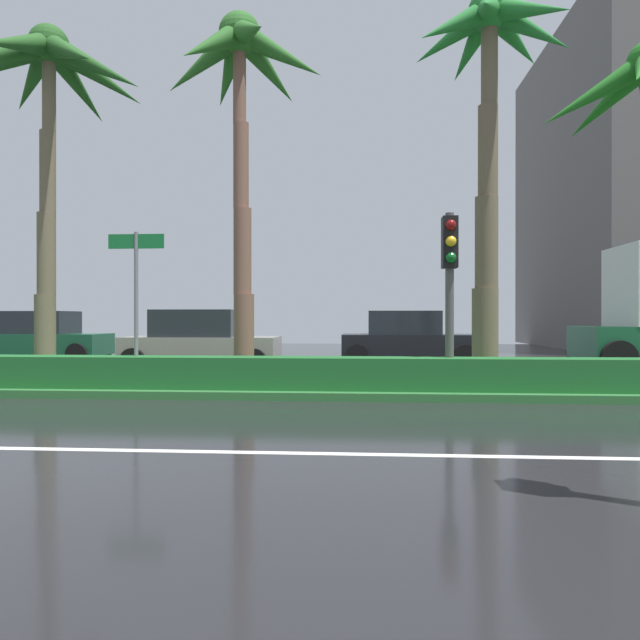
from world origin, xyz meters
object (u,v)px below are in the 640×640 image
(car_in_traffic_fourth, at_px, (407,338))
(car_in_traffic_second, at_px, (41,338))
(palm_tree_centre_left, at_px, (49,89))
(street_name_sign, at_px, (136,287))
(traffic_signal_median_right, at_px, (450,268))
(palm_tree_centre, at_px, (241,86))
(palm_tree_centre_right, at_px, (489,77))
(car_in_traffic_third, at_px, (200,341))

(car_in_traffic_fourth, bearing_deg, car_in_traffic_second, -179.49)
(palm_tree_centre_left, distance_m, street_name_sign, 5.73)
(traffic_signal_median_right, height_order, car_in_traffic_second, traffic_signal_median_right)
(palm_tree_centre, height_order, car_in_traffic_second, palm_tree_centre)
(street_name_sign, bearing_deg, traffic_signal_median_right, 0.37)
(traffic_signal_median_right, distance_m, street_name_sign, 6.01)
(palm_tree_centre_right, bearing_deg, car_in_traffic_second, 155.22)
(palm_tree_centre, distance_m, traffic_signal_median_right, 6.08)
(traffic_signal_median_right, bearing_deg, car_in_traffic_second, 147.21)
(car_in_traffic_second, bearing_deg, palm_tree_centre_left, -59.10)
(palm_tree_centre_right, bearing_deg, street_name_sign, -165.64)
(palm_tree_centre_left, relative_size, car_in_traffic_fourth, 1.87)
(traffic_signal_median_right, relative_size, car_in_traffic_third, 0.77)
(car_in_traffic_second, distance_m, car_in_traffic_third, 6.92)
(palm_tree_centre_right, xyz_separation_m, traffic_signal_median_right, (-1.10, -1.78, -4.25))
(street_name_sign, xyz_separation_m, car_in_traffic_second, (-6.51, 8.10, -1.25))
(palm_tree_centre_right, bearing_deg, palm_tree_centre_left, 179.64)
(palm_tree_centre, height_order, street_name_sign, palm_tree_centre)
(palm_tree_centre_left, height_order, car_in_traffic_third, palm_tree_centre_left)
(car_in_traffic_fourth, bearing_deg, traffic_signal_median_right, -88.68)
(car_in_traffic_second, bearing_deg, car_in_traffic_third, -24.37)
(palm_tree_centre, bearing_deg, car_in_traffic_third, 117.41)
(traffic_signal_median_right, bearing_deg, palm_tree_centre_left, 168.17)
(palm_tree_centre_right, height_order, car_in_traffic_third, palm_tree_centre_right)
(palm_tree_centre_left, xyz_separation_m, car_in_traffic_second, (-3.72, 6.22, -5.90))
(palm_tree_centre, relative_size, palm_tree_centre_right, 0.94)
(palm_tree_centre_left, relative_size, palm_tree_centre, 1.01)
(palm_tree_centre_left, height_order, car_in_traffic_fourth, palm_tree_centre_left)
(traffic_signal_median_right, bearing_deg, car_in_traffic_fourth, 91.32)
(street_name_sign, distance_m, car_in_traffic_third, 5.39)
(palm_tree_centre_right, xyz_separation_m, car_in_traffic_fourth, (-1.29, 6.39, -5.85))
(palm_tree_centre_right, height_order, car_in_traffic_fourth, palm_tree_centre_right)
(palm_tree_centre_left, relative_size, car_in_traffic_third, 1.87)
(palm_tree_centre, bearing_deg, car_in_traffic_second, 141.30)
(traffic_signal_median_right, bearing_deg, palm_tree_centre_right, 58.30)
(palm_tree_centre_right, height_order, car_in_traffic_second, palm_tree_centre_right)
(street_name_sign, bearing_deg, palm_tree_centre, 40.52)
(street_name_sign, bearing_deg, palm_tree_centre_left, 146.00)
(street_name_sign, relative_size, car_in_traffic_second, 0.70)
(car_in_traffic_second, bearing_deg, palm_tree_centre_right, -24.78)
(street_name_sign, height_order, car_in_traffic_third, street_name_sign)
(car_in_traffic_second, distance_m, car_in_traffic_fourth, 12.32)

